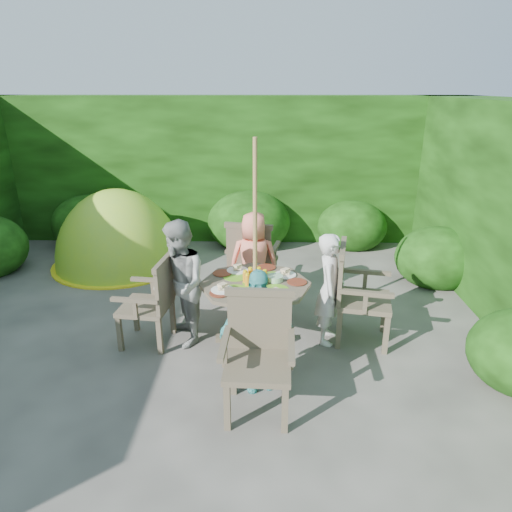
{
  "coord_description": "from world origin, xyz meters",
  "views": [
    {
      "loc": [
        0.9,
        -4.32,
        2.65
      ],
      "look_at": [
        0.79,
        0.5,
        0.85
      ],
      "focal_mm": 32.0,
      "sensor_mm": 36.0,
      "label": 1
    }
  ],
  "objects_px": {
    "patio_table": "(255,292)",
    "garden_chair_right": "(356,293)",
    "child_right": "(330,289)",
    "dome_tent": "(121,263)",
    "child_front": "(257,330)",
    "child_left": "(179,284)",
    "garden_chair_front": "(258,352)",
    "garden_chair_back": "(252,259)",
    "parasol_pole": "(255,247)",
    "child_back": "(254,262)",
    "garden_chair_left": "(152,301)"
  },
  "relations": [
    {
      "from": "dome_tent",
      "to": "garden_chair_front",
      "type": "bearing_deg",
      "value": -75.84
    },
    {
      "from": "child_right",
      "to": "child_front",
      "type": "height_order",
      "value": "child_right"
    },
    {
      "from": "parasol_pole",
      "to": "garden_chair_right",
      "type": "xyz_separation_m",
      "value": [
        1.09,
        0.07,
        -0.54
      ]
    },
    {
      "from": "garden_chair_front",
      "to": "child_back",
      "type": "relative_size",
      "value": 0.8
    },
    {
      "from": "parasol_pole",
      "to": "dome_tent",
      "type": "height_order",
      "value": "parasol_pole"
    },
    {
      "from": "patio_table",
      "to": "child_front",
      "type": "relative_size",
      "value": 1.06
    },
    {
      "from": "child_right",
      "to": "dome_tent",
      "type": "relative_size",
      "value": 0.5
    },
    {
      "from": "child_right",
      "to": "child_front",
      "type": "bearing_deg",
      "value": 150.19
    },
    {
      "from": "child_front",
      "to": "garden_chair_front",
      "type": "bearing_deg",
      "value": -105.1
    },
    {
      "from": "patio_table",
      "to": "garden_chair_front",
      "type": "height_order",
      "value": "garden_chair_front"
    },
    {
      "from": "garden_chair_back",
      "to": "child_left",
      "type": "xyz_separation_m",
      "value": [
        -0.73,
        -1.12,
        0.14
      ]
    },
    {
      "from": "patio_table",
      "to": "garden_chair_right",
      "type": "xyz_separation_m",
      "value": [
        1.08,
        0.07,
        -0.03
      ]
    },
    {
      "from": "child_back",
      "to": "child_left",
      "type": "bearing_deg",
      "value": 47.32
    },
    {
      "from": "garden_chair_back",
      "to": "dome_tent",
      "type": "bearing_deg",
      "value": -17.75
    },
    {
      "from": "garden_chair_right",
      "to": "garden_chair_front",
      "type": "relative_size",
      "value": 1.04
    },
    {
      "from": "garden_chair_back",
      "to": "child_front",
      "type": "height_order",
      "value": "child_front"
    },
    {
      "from": "patio_table",
      "to": "garden_chair_right",
      "type": "bearing_deg",
      "value": 3.62
    },
    {
      "from": "child_left",
      "to": "child_front",
      "type": "height_order",
      "value": "child_left"
    },
    {
      "from": "garden_chair_left",
      "to": "garden_chair_front",
      "type": "height_order",
      "value": "garden_chair_front"
    },
    {
      "from": "dome_tent",
      "to": "patio_table",
      "type": "bearing_deg",
      "value": -65.64
    },
    {
      "from": "child_left",
      "to": "child_front",
      "type": "distance_m",
      "value": 1.14
    },
    {
      "from": "child_left",
      "to": "garden_chair_left",
      "type": "bearing_deg",
      "value": -106.51
    },
    {
      "from": "child_left",
      "to": "child_back",
      "type": "relative_size",
      "value": 1.1
    },
    {
      "from": "child_left",
      "to": "dome_tent",
      "type": "distance_m",
      "value": 2.8
    },
    {
      "from": "child_front",
      "to": "child_right",
      "type": "bearing_deg",
      "value": 28.43
    },
    {
      "from": "child_right",
      "to": "child_back",
      "type": "distance_m",
      "value": 1.13
    },
    {
      "from": "garden_chair_right",
      "to": "child_right",
      "type": "height_order",
      "value": "child_right"
    },
    {
      "from": "parasol_pole",
      "to": "garden_chair_front",
      "type": "relative_size",
      "value": 2.18
    },
    {
      "from": "child_right",
      "to": "dome_tent",
      "type": "height_order",
      "value": "child_right"
    },
    {
      "from": "garden_chair_front",
      "to": "child_front",
      "type": "xyz_separation_m",
      "value": [
        -0.02,
        0.29,
        0.05
      ]
    },
    {
      "from": "parasol_pole",
      "to": "garden_chair_right",
      "type": "relative_size",
      "value": 2.1
    },
    {
      "from": "garden_chair_left",
      "to": "child_right",
      "type": "height_order",
      "value": "child_right"
    },
    {
      "from": "patio_table",
      "to": "child_right",
      "type": "distance_m",
      "value": 0.8
    },
    {
      "from": "garden_chair_left",
      "to": "child_front",
      "type": "bearing_deg",
      "value": 63.54
    },
    {
      "from": "garden_chair_back",
      "to": "child_back",
      "type": "bearing_deg",
      "value": 108.64
    },
    {
      "from": "garden_chair_right",
      "to": "child_left",
      "type": "relative_size",
      "value": 0.76
    },
    {
      "from": "garden_chair_right",
      "to": "child_right",
      "type": "distance_m",
      "value": 0.3
    },
    {
      "from": "patio_table",
      "to": "garden_chair_front",
      "type": "distance_m",
      "value": 1.09
    },
    {
      "from": "parasol_pole",
      "to": "garden_chair_back",
      "type": "height_order",
      "value": "parasol_pole"
    },
    {
      "from": "garden_chair_left",
      "to": "child_left",
      "type": "height_order",
      "value": "child_left"
    },
    {
      "from": "dome_tent",
      "to": "garden_chair_back",
      "type": "bearing_deg",
      "value": -48.97
    },
    {
      "from": "child_back",
      "to": "parasol_pole",
      "type": "bearing_deg",
      "value": 92.32
    },
    {
      "from": "garden_chair_front",
      "to": "child_right",
      "type": "relative_size",
      "value": 0.82
    },
    {
      "from": "garden_chair_right",
      "to": "parasol_pole",
      "type": "bearing_deg",
      "value": 104.82
    },
    {
      "from": "patio_table",
      "to": "garden_chair_right",
      "type": "distance_m",
      "value": 1.09
    },
    {
      "from": "garden_chair_back",
      "to": "child_left",
      "type": "bearing_deg",
      "value": 68.75
    },
    {
      "from": "parasol_pole",
      "to": "garden_chair_back",
      "type": "bearing_deg",
      "value": 93.69
    },
    {
      "from": "patio_table",
      "to": "parasol_pole",
      "type": "bearing_deg",
      "value": -164.69
    },
    {
      "from": "child_left",
      "to": "child_front",
      "type": "xyz_separation_m",
      "value": [
        0.83,
        -0.76,
        -0.1
      ]
    },
    {
      "from": "child_right",
      "to": "garden_chair_left",
      "type": "bearing_deg",
      "value": 105.6
    }
  ]
}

